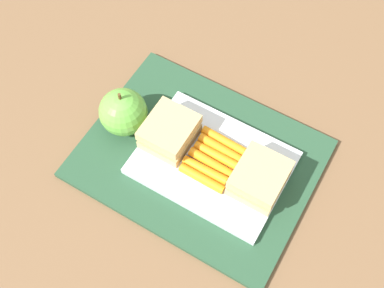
{
  "coord_description": "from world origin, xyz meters",
  "views": [
    {
      "loc": [
        -0.17,
        0.31,
        0.7
      ],
      "look_at": [
        0.01,
        0.0,
        0.04
      ],
      "focal_mm": 45.48,
      "sensor_mm": 36.0,
      "label": 1
    }
  ],
  "objects_px": {
    "food_tray": "(213,163)",
    "carrot_sticks_bundle": "(213,159)",
    "sandwich_half_left": "(259,178)",
    "sandwich_half_right": "(170,132)",
    "apple": "(123,112)"
  },
  "relations": [
    {
      "from": "sandwich_half_left",
      "to": "food_tray",
      "type": "bearing_deg",
      "value": 0.0
    },
    {
      "from": "sandwich_half_right",
      "to": "carrot_sticks_bundle",
      "type": "bearing_deg",
      "value": 179.82
    },
    {
      "from": "food_tray",
      "to": "apple",
      "type": "distance_m",
      "value": 0.16
    },
    {
      "from": "food_tray",
      "to": "sandwich_half_left",
      "type": "xyz_separation_m",
      "value": [
        -0.08,
        0.0,
        0.03
      ]
    },
    {
      "from": "sandwich_half_right",
      "to": "apple",
      "type": "xyz_separation_m",
      "value": [
        0.08,
        0.01,
        0.0
      ]
    },
    {
      "from": "food_tray",
      "to": "apple",
      "type": "xyz_separation_m",
      "value": [
        0.16,
        0.01,
        0.03
      ]
    },
    {
      "from": "food_tray",
      "to": "sandwich_half_right",
      "type": "relative_size",
      "value": 2.88
    },
    {
      "from": "food_tray",
      "to": "apple",
      "type": "relative_size",
      "value": 2.61
    },
    {
      "from": "carrot_sticks_bundle",
      "to": "sandwich_half_right",
      "type": "bearing_deg",
      "value": -0.18
    },
    {
      "from": "food_tray",
      "to": "carrot_sticks_bundle",
      "type": "bearing_deg",
      "value": 148.07
    },
    {
      "from": "sandwich_half_left",
      "to": "sandwich_half_right",
      "type": "height_order",
      "value": "same"
    },
    {
      "from": "sandwich_half_left",
      "to": "apple",
      "type": "distance_m",
      "value": 0.24
    },
    {
      "from": "carrot_sticks_bundle",
      "to": "apple",
      "type": "height_order",
      "value": "apple"
    },
    {
      "from": "sandwich_half_right",
      "to": "apple",
      "type": "relative_size",
      "value": 0.91
    },
    {
      "from": "sandwich_half_left",
      "to": "carrot_sticks_bundle",
      "type": "relative_size",
      "value": 0.91
    }
  ]
}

